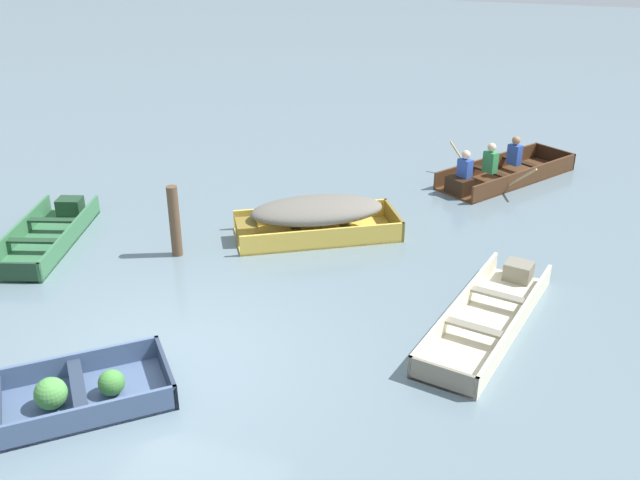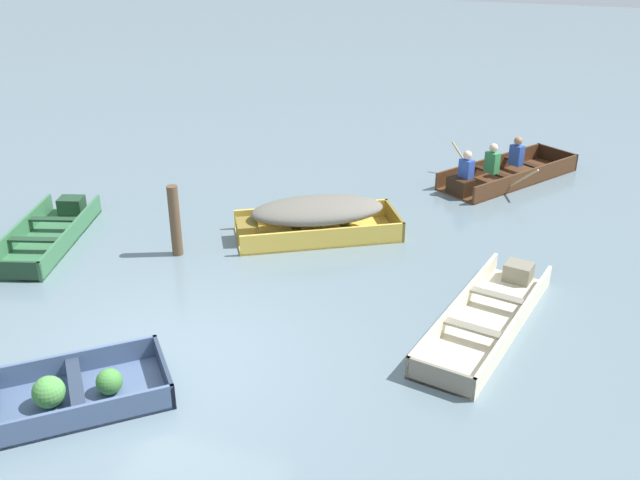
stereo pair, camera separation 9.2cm
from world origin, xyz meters
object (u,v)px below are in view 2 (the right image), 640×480
rowboat_dark_varnish_with_crew (502,173)px  skiff_cream_mid_moored (489,316)px  skiff_yellow_far_moored (316,215)px  mooring_post (175,221)px  dinghy_slate_blue_foreground (31,402)px  skiff_green_near_moored (49,233)px

rowboat_dark_varnish_with_crew → skiff_cream_mid_moored: bearing=-85.0°
skiff_yellow_far_moored → mooring_post: mooring_post is taller
dinghy_slate_blue_foreground → skiff_green_near_moored: 4.96m
skiff_cream_mid_moored → mooring_post: size_ratio=2.84×
rowboat_dark_varnish_with_crew → mooring_post: bearing=-131.5°
skiff_cream_mid_moored → skiff_yellow_far_moored: skiff_yellow_far_moored is taller
skiff_yellow_far_moored → rowboat_dark_varnish_with_crew: size_ratio=0.90×
dinghy_slate_blue_foreground → rowboat_dark_varnish_with_crew: 10.55m
skiff_yellow_far_moored → skiff_cream_mid_moored: bearing=-30.3°
dinghy_slate_blue_foreground → mooring_post: size_ratio=2.47×
skiff_cream_mid_moored → rowboat_dark_varnish_with_crew: bearing=95.0°
mooring_post → skiff_yellow_far_moored: bearing=37.2°
skiff_green_near_moored → skiff_yellow_far_moored: (4.40, 1.74, 0.29)m
skiff_yellow_far_moored → mooring_post: bearing=-142.8°
skiff_green_near_moored → rowboat_dark_varnish_with_crew: size_ratio=0.89×
skiff_yellow_far_moored → mooring_post: 2.48m
dinghy_slate_blue_foreground → skiff_cream_mid_moored: (4.78, 3.81, -0.03)m
skiff_green_near_moored → skiff_cream_mid_moored: bearing=-1.4°
skiff_green_near_moored → skiff_cream_mid_moored: (7.72, -0.19, -0.01)m
rowboat_dark_varnish_with_crew → skiff_yellow_far_moored: bearing=-125.8°
dinghy_slate_blue_foreground → mooring_post: (-0.50, 4.25, 0.48)m
rowboat_dark_varnish_with_crew → mooring_post: mooring_post is taller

